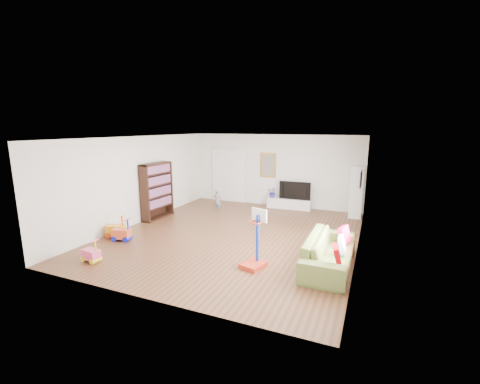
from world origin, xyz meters
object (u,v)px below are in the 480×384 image
at_px(basketball_hoop, 254,239).
at_px(media_console, 289,203).
at_px(bookshelf, 157,191).
at_px(sofa, 329,251).

bearing_deg(basketball_hoop, media_console, 111.38).
xyz_separation_m(bookshelf, basketball_hoop, (4.26, -2.32, -0.28)).
xyz_separation_m(media_console, basketball_hoop, (0.57, -5.26, 0.45)).
bearing_deg(sofa, bookshelf, 74.40).
distance_m(sofa, basketball_hoop, 1.67).
height_order(media_console, bookshelf, bookshelf).
bearing_deg(media_console, basketball_hoop, -84.97).
distance_m(media_console, basketball_hoop, 5.31).
bearing_deg(bookshelf, sofa, -13.78).
height_order(sofa, basketball_hoop, basketball_hoop).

